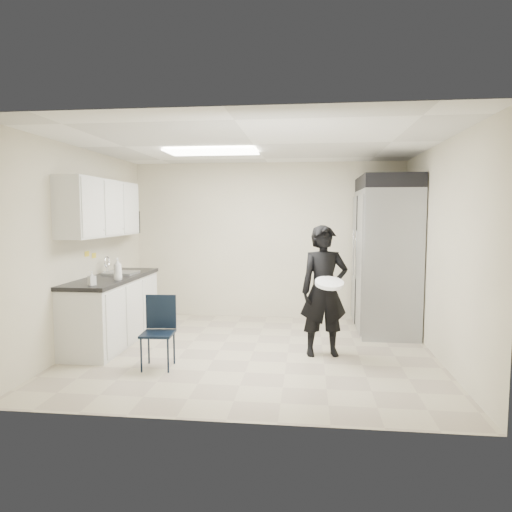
# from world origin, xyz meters

# --- Properties ---
(floor) EXTENTS (4.50, 4.50, 0.00)m
(floor) POSITION_xyz_m (0.00, 0.00, 0.00)
(floor) COLOR #B2A88C
(floor) RESTS_ON ground
(ceiling) EXTENTS (4.50, 4.50, 0.00)m
(ceiling) POSITION_xyz_m (0.00, 0.00, 2.60)
(ceiling) COLOR white
(ceiling) RESTS_ON back_wall
(back_wall) EXTENTS (4.50, 0.00, 4.50)m
(back_wall) POSITION_xyz_m (0.00, 2.00, 1.30)
(back_wall) COLOR beige
(back_wall) RESTS_ON floor
(left_wall) EXTENTS (0.00, 4.00, 4.00)m
(left_wall) POSITION_xyz_m (-2.25, 0.00, 1.30)
(left_wall) COLOR beige
(left_wall) RESTS_ON floor
(right_wall) EXTENTS (0.00, 4.00, 4.00)m
(right_wall) POSITION_xyz_m (2.25, 0.00, 1.30)
(right_wall) COLOR beige
(right_wall) RESTS_ON floor
(ceiling_panel) EXTENTS (1.20, 0.60, 0.02)m
(ceiling_panel) POSITION_xyz_m (-0.60, 0.40, 2.57)
(ceiling_panel) COLOR white
(ceiling_panel) RESTS_ON ceiling
(lower_counter) EXTENTS (0.60, 1.90, 0.86)m
(lower_counter) POSITION_xyz_m (-1.95, 0.20, 0.43)
(lower_counter) COLOR silver
(lower_counter) RESTS_ON floor
(countertop) EXTENTS (0.64, 1.95, 0.05)m
(countertop) POSITION_xyz_m (-1.95, 0.20, 0.89)
(countertop) COLOR black
(countertop) RESTS_ON lower_counter
(sink) EXTENTS (0.42, 0.40, 0.14)m
(sink) POSITION_xyz_m (-1.93, 0.45, 0.87)
(sink) COLOR gray
(sink) RESTS_ON countertop
(faucet) EXTENTS (0.02, 0.02, 0.24)m
(faucet) POSITION_xyz_m (-2.13, 0.45, 1.02)
(faucet) COLOR silver
(faucet) RESTS_ON countertop
(upper_cabinets) EXTENTS (0.35, 1.80, 0.75)m
(upper_cabinets) POSITION_xyz_m (-2.08, 0.20, 1.83)
(upper_cabinets) COLOR silver
(upper_cabinets) RESTS_ON left_wall
(towel_dispenser) EXTENTS (0.22, 0.30, 0.35)m
(towel_dispenser) POSITION_xyz_m (-2.14, 1.35, 1.62)
(towel_dispenser) COLOR black
(towel_dispenser) RESTS_ON left_wall
(notice_sticker_left) EXTENTS (0.00, 0.12, 0.07)m
(notice_sticker_left) POSITION_xyz_m (-2.24, 0.10, 1.22)
(notice_sticker_left) COLOR yellow
(notice_sticker_left) RESTS_ON left_wall
(notice_sticker_right) EXTENTS (0.00, 0.12, 0.07)m
(notice_sticker_right) POSITION_xyz_m (-2.24, 0.30, 1.18)
(notice_sticker_right) COLOR yellow
(notice_sticker_right) RESTS_ON left_wall
(commercial_fridge) EXTENTS (0.80, 1.35, 2.10)m
(commercial_fridge) POSITION_xyz_m (1.83, 1.27, 1.05)
(commercial_fridge) COLOR gray
(commercial_fridge) RESTS_ON floor
(fridge_compressor) EXTENTS (0.80, 1.35, 0.20)m
(fridge_compressor) POSITION_xyz_m (1.83, 1.27, 2.20)
(fridge_compressor) COLOR black
(fridge_compressor) RESTS_ON commercial_fridge
(folding_chair) EXTENTS (0.38, 0.38, 0.79)m
(folding_chair) POSITION_xyz_m (-1.00, -0.75, 0.40)
(folding_chair) COLOR black
(folding_chair) RESTS_ON floor
(man_tuxedo) EXTENTS (0.66, 0.51, 1.61)m
(man_tuxedo) POSITION_xyz_m (0.88, -0.04, 0.81)
(man_tuxedo) COLOR black
(man_tuxedo) RESTS_ON floor
(bucket_lid) EXTENTS (0.40, 0.40, 0.04)m
(bucket_lid) POSITION_xyz_m (0.93, -0.29, 0.94)
(bucket_lid) COLOR silver
(bucket_lid) RESTS_ON man_tuxedo
(soap_bottle_a) EXTENTS (0.13, 0.13, 0.28)m
(soap_bottle_a) POSITION_xyz_m (-1.73, -0.12, 1.05)
(soap_bottle_a) COLOR silver
(soap_bottle_a) RESTS_ON countertop
(soap_bottle_b) EXTENTS (0.11, 0.11, 0.17)m
(soap_bottle_b) POSITION_xyz_m (-1.85, -0.57, 0.99)
(soap_bottle_b) COLOR silver
(soap_bottle_b) RESTS_ON countertop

